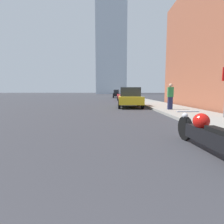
{
  "coord_description": "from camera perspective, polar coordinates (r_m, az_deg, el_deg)",
  "views": [
    {
      "loc": [
        0.95,
        1.11,
        1.34
      ],
      "look_at": [
        1.06,
        7.93,
        0.54
      ],
      "focal_mm": 28.0,
      "sensor_mm": 36.0,
      "label": 1
    }
  ],
  "objects": [
    {
      "name": "parked_car_red",
      "position": [
        25.37,
        4.1,
        5.47
      ],
      "size": [
        2.02,
        4.02,
        1.63
      ],
      "rotation": [
        0.0,
        0.0,
        0.07
      ],
      "color": "red",
      "rests_on": "ground_plane"
    },
    {
      "name": "motorcycle",
      "position": [
        4.42,
        28.72,
        -6.21
      ],
      "size": [
        0.62,
        2.74,
        0.84
      ],
      "rotation": [
        0.0,
        0.0,
        0.07
      ],
      "color": "black",
      "rests_on": "ground_plane"
    },
    {
      "name": "parked_car_yellow",
      "position": [
        14.96,
        5.87,
        4.74
      ],
      "size": [
        2.16,
        4.27,
        1.68
      ],
      "rotation": [
        0.0,
        0.0,
        -0.05
      ],
      "color": "gold",
      "rests_on": "ground_plane"
    },
    {
      "name": "pedestrian",
      "position": [
        12.26,
        18.51,
        4.94
      ],
      "size": [
        0.36,
        0.24,
        1.72
      ],
      "color": "#1E2347",
      "rests_on": "sidewalk"
    },
    {
      "name": "distant_tower",
      "position": [
        109.09,
        -0.3,
        25.49
      ],
      "size": [
        16.61,
        16.61,
        73.01
      ],
      "color": "silver",
      "rests_on": "ground_plane"
    },
    {
      "name": "parked_car_black",
      "position": [
        37.66,
        1.83,
        5.96
      ],
      "size": [
        2.19,
        4.28,
        1.73
      ],
      "rotation": [
        0.0,
        0.0,
        -0.06
      ],
      "color": "black",
      "rests_on": "ground_plane"
    },
    {
      "name": "sidewalk",
      "position": [
        39.19,
        5.98,
        4.8
      ],
      "size": [
        3.0,
        240.0,
        0.15
      ],
      "color": "gray",
      "rests_on": "ground_plane"
    }
  ]
}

